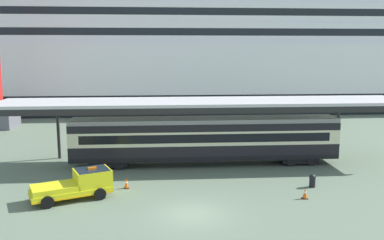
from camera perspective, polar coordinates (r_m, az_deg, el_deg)
ground_plane at (r=25.69m, az=-0.04°, el=-12.85°), size 400.00×400.00×0.00m
cruise_ship at (r=77.62m, az=-15.91°, el=9.82°), size 144.15×29.31×33.08m
platform_canopy at (r=35.61m, az=1.76°, el=2.34°), size 35.06×5.97×5.57m
train_carriage at (r=35.72m, az=1.81°, el=-2.57°), size 22.78×2.81×4.11m
service_truck at (r=28.99m, az=-15.33°, el=-8.48°), size 5.58×3.90×2.02m
traffic_cone_near at (r=32.16m, az=-11.99°, el=-7.82°), size 0.36×0.36×0.64m
traffic_cone_mid at (r=29.06m, az=15.31°, el=-9.70°), size 0.36×0.36×0.77m
traffic_cone_far at (r=30.43m, az=-9.03°, el=-8.61°), size 0.36×0.36×0.76m
quay_bollard at (r=31.52m, az=16.27°, el=-7.97°), size 0.48×0.48×0.96m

